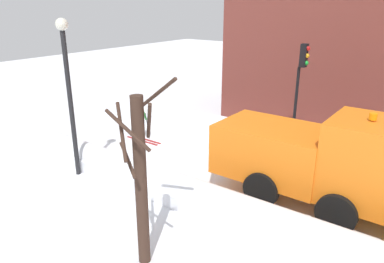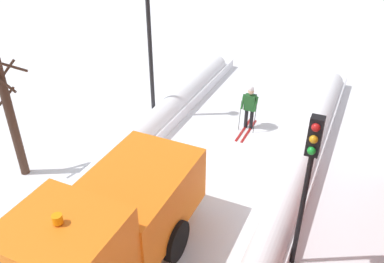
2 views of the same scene
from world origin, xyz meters
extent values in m
cube|color=orange|center=(0.48, 4.39, 1.40)|extent=(2.30, 3.40, 1.60)
cylinder|color=orange|center=(0.48, 7.09, 3.02)|extent=(0.20, 0.20, 0.18)
cylinder|color=black|center=(-0.67, 4.59, 0.55)|extent=(0.25, 1.10, 1.10)
cylinder|color=black|center=(1.63, 4.59, 0.55)|extent=(0.25, 1.10, 1.10)
cylinder|color=black|center=(-0.46, -2.41, 0.41)|extent=(0.14, 0.14, 0.82)
cylinder|color=black|center=(-0.24, -2.41, 0.41)|extent=(0.14, 0.14, 0.82)
cube|color=#1E5123|center=(-0.35, -2.41, 1.13)|extent=(0.42, 0.26, 0.62)
cube|color=#262D38|center=(-0.35, -2.62, 1.16)|extent=(0.32, 0.16, 0.44)
sphere|color=tan|center=(-0.35, -2.41, 1.60)|extent=(0.24, 0.24, 0.24)
sphere|color=silver|center=(-0.35, -2.41, 1.70)|extent=(0.22, 0.22, 0.22)
cylinder|color=#1E5123|center=(-0.61, -2.31, 1.16)|extent=(0.09, 0.33, 0.56)
cylinder|color=#1E5123|center=(-0.09, -2.31, 1.16)|extent=(0.09, 0.33, 0.56)
cube|color=maroon|center=(-0.46, -2.16, 0.01)|extent=(0.09, 1.80, 0.03)
cube|color=maroon|center=(-0.24, -2.16, 0.01)|extent=(0.09, 1.80, 0.03)
cylinder|color=#262628|center=(-0.65, -2.19, 0.60)|extent=(0.02, 0.19, 1.19)
cylinder|color=#262628|center=(-0.05, -2.19, 0.60)|extent=(0.02, 0.19, 1.19)
cylinder|color=black|center=(-3.45, 3.51, 1.72)|extent=(0.12, 0.12, 3.45)
cube|color=black|center=(-3.45, 3.65, 3.90)|extent=(0.28, 0.24, 0.90)
sphere|color=red|center=(-3.45, 3.78, 4.18)|extent=(0.18, 0.18, 0.18)
sphere|color=gold|center=(-3.45, 3.78, 3.90)|extent=(0.18, 0.18, 0.18)
sphere|color=green|center=(-3.45, 3.78, 3.62)|extent=(0.18, 0.18, 0.18)
cylinder|color=black|center=(3.52, -1.69, 2.51)|extent=(0.16, 0.16, 5.01)
cylinder|color=#3C291F|center=(5.54, 3.51, 2.03)|extent=(0.28, 0.28, 4.06)
cylinder|color=#3C291F|center=(5.37, 3.68, 3.50)|extent=(0.52, 0.57, 0.98)
cylinder|color=#3C291F|center=(5.09, 3.66, 4.02)|extent=(0.38, 1.34, 0.95)
cylinder|color=#3C291F|center=(5.76, 3.39, 2.67)|extent=(0.37, 0.72, 0.65)
cylinder|color=#3C291F|center=(5.79, 3.29, 3.31)|extent=(0.66, 0.84, 1.07)
camera|label=1|loc=(10.70, 8.76, 5.85)|focal=34.35mm
camera|label=2|loc=(-4.10, 11.10, 8.34)|focal=38.06mm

